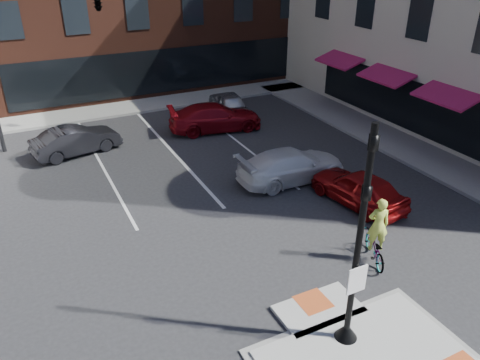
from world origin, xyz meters
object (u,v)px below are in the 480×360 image
white_pickup (292,165)px  bg_car_red (215,117)px  bg_car_silver (228,102)px  cyclist (376,240)px  bg_car_dark (76,140)px  red_sedan (358,188)px

white_pickup → bg_car_red: bg_car_red is taller
bg_car_silver → bg_car_red: size_ratio=0.78×
cyclist → white_pickup: bearing=-72.0°
bg_car_dark → bg_car_red: size_ratio=0.82×
red_sedan → white_pickup: (-1.25, 2.94, 0.01)m
white_pickup → bg_car_red: (-0.50, 7.06, 0.03)m
red_sedan → bg_car_dark: bearing=-56.3°
white_pickup → bg_car_silver: 9.45m
bg_car_dark → bg_car_red: 7.41m
bg_car_red → cyclist: 13.20m
white_pickup → bg_car_red: size_ratio=0.96×
white_pickup → bg_car_dark: 10.67m
bg_car_silver → cyclist: size_ratio=1.72×
red_sedan → cyclist: bearing=50.6°
red_sedan → cyclist: 3.73m
bg_car_dark → cyclist: 15.15m
red_sedan → white_pickup: bearing=-75.4°
red_sedan → bg_car_silver: size_ratio=1.04×
bg_car_silver → bg_car_red: (-1.84, -2.30, 0.06)m
bg_car_dark → bg_car_red: (7.41, -0.11, 0.05)m
red_sedan → cyclist: size_ratio=1.79×
bg_car_dark → cyclist: cyclist is taller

